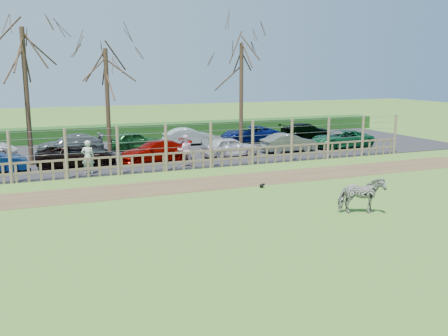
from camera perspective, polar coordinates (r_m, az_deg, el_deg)
name	(u,v)px	position (r m, az deg, el deg)	size (l,w,h in m)	color
ground	(225,210)	(19.01, 0.09, -4.81)	(120.00, 120.00, 0.00)	olive
dirt_strip	(188,185)	(23.10, -4.19, -1.97)	(34.00, 2.80, 0.01)	brown
asphalt	(139,153)	(32.58, -9.72, 1.74)	(44.00, 13.00, 0.04)	#232326
hedge	(118,132)	(39.30, -12.03, 4.01)	(46.00, 2.00, 1.10)	#1E4716
fence	(166,156)	(26.23, -6.62, 1.33)	(30.16, 0.16, 2.50)	brown
tree_left	(24,63)	(29.40, -21.87, 11.09)	(4.80, 4.80, 7.88)	#3D2B1E
tree_mid	(106,76)	(30.80, -13.28, 10.14)	(4.80, 4.80, 6.83)	#3D2B1E
tree_right	(241,70)	(33.92, 2.00, 11.11)	(4.80, 4.80, 7.35)	#3D2B1E
zebra	(361,195)	(19.04, 15.41, -3.05)	(0.74, 1.63, 1.38)	gray
visitor_a	(88,157)	(26.17, -15.29, 1.21)	(0.63, 0.41, 1.72)	beige
visitor_b	(185,151)	(27.42, -4.48, 2.00)	(0.84, 0.65, 1.72)	silver
crow	(262,186)	(22.58, 4.35, -2.02)	(0.26, 0.19, 0.21)	black
car_2	(77,155)	(28.50, -16.46, 1.39)	(1.99, 4.32, 1.20)	black
car_3	(155,151)	(29.12, -7.92, 1.94)	(1.68, 4.13, 1.20)	#890600
car_4	(230,147)	(30.42, 0.65, 2.43)	(1.42, 3.52, 1.20)	silver
car_5	(289,143)	(32.44, 7.40, 2.88)	(1.27, 3.64, 1.20)	#5E645D
car_6	(341,139)	(34.93, 13.24, 3.25)	(1.99, 4.32, 1.20)	#10552E
car_9	(70,144)	(33.23, -17.15, 2.67)	(1.68, 4.13, 1.20)	#55595B
car_10	(135,141)	(33.66, -10.09, 3.09)	(1.42, 3.52, 1.20)	#1A5522
car_11	(189,136)	(35.36, -4.04, 3.61)	(1.27, 3.64, 1.20)	#B2BEB8
car_12	(250,134)	(36.72, 2.95, 3.90)	(1.99, 4.32, 1.20)	#071152
car_13	(306,131)	(39.11, 9.33, 4.21)	(1.68, 4.13, 1.20)	black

